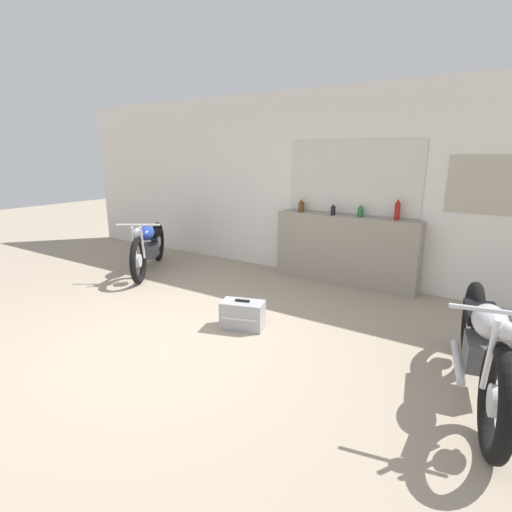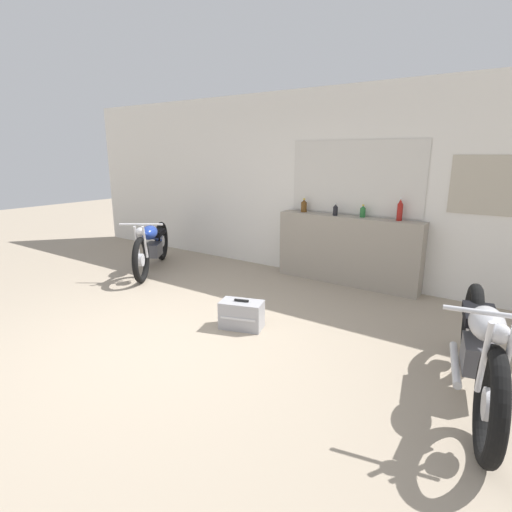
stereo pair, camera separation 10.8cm
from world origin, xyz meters
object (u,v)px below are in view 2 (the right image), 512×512
Objects in this scene: bottle_right_center at (400,210)px; motorcycle_blue at (152,245)px; motorcycle_silver at (480,349)px; bottle_leftmost at (304,206)px; bottle_center at (363,212)px; bottle_left_center at (335,210)px; hard_case_silver at (242,315)px.

bottle_right_center is 0.18× the size of motorcycle_blue.
bottle_right_center is 2.64m from motorcycle_silver.
bottle_center is at bearing 1.24° from bottle_leftmost.
bottle_left_center is 3.12m from motorcycle_silver.
bottle_center reaches higher than hard_case_silver.
motorcycle_silver is at bearing -59.97° from bottle_right_center.
bottle_left_center is 2.30m from hard_case_silver.
bottle_right_center is 0.15× the size of motorcycle_silver.
motorcycle_blue is (-3.58, -1.20, -0.72)m from bottle_right_center.
bottle_leftmost is 1.16× the size of bottle_center.
motorcycle_silver is (1.28, -2.21, -0.70)m from bottle_right_center.
hard_case_silver is (-0.12, -2.11, -0.92)m from bottle_left_center.
motorcycle_silver is at bearing -51.15° from bottle_center.
bottle_center is 0.10× the size of motorcycle_blue.
hard_case_silver is (2.56, -0.97, -0.26)m from motorcycle_blue.
motorcycle_blue reaches higher than hard_case_silver.
bottle_leftmost is 3.55m from motorcycle_silver.
motorcycle_blue is at bearing -158.57° from bottle_center.
motorcycle_silver reaches higher than motorcycle_blue.
motorcycle_silver is at bearing -11.77° from motorcycle_blue.
motorcycle_blue is at bearing 168.23° from motorcycle_silver.
bottle_left_center is at bearing 86.67° from hard_case_silver.
motorcycle_silver is (2.71, -2.19, -0.66)m from bottle_leftmost.
bottle_right_center is at bearing 64.96° from hard_case_silver.
bottle_center reaches higher than bottle_left_center.
bottle_right_center reaches higher than motorcycle_silver.
bottle_center is 2.42m from hard_case_silver.
bottle_left_center is 0.39m from bottle_center.
motorcycle_blue is at bearing -151.08° from bottle_leftmost.
bottle_right_center is at bearing 3.95° from bottle_left_center.
bottle_center is 0.51m from bottle_right_center.
bottle_right_center is (0.89, 0.06, 0.06)m from bottle_left_center.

